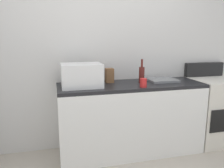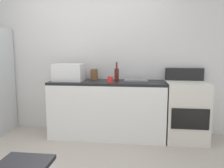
{
  "view_description": "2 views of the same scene",
  "coord_description": "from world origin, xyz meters",
  "px_view_note": "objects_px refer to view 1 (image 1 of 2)",
  "views": [
    {
      "loc": [
        -0.61,
        -1.39,
        1.47
      ],
      "look_at": [
        0.04,
        1.13,
        0.92
      ],
      "focal_mm": 36.1,
      "sensor_mm": 36.0,
      "label": 1
    },
    {
      "loc": [
        0.8,
        -2.27,
        1.34
      ],
      "look_at": [
        0.4,
        0.95,
        0.89
      ],
      "focal_mm": 36.02,
      "sensor_mm": 36.0,
      "label": 2
    }
  ],
  "objects_px": {
    "stove_oven": "(212,109)",
    "wine_bottle": "(142,74)",
    "coffee_mug": "(143,83)",
    "knife_block": "(109,75)",
    "microwave": "(82,75)"
  },
  "relations": [
    {
      "from": "stove_oven",
      "to": "knife_block",
      "type": "height_order",
      "value": "stove_oven"
    },
    {
      "from": "stove_oven",
      "to": "knife_block",
      "type": "bearing_deg",
      "value": 174.42
    },
    {
      "from": "stove_oven",
      "to": "coffee_mug",
      "type": "distance_m",
      "value": 1.26
    },
    {
      "from": "coffee_mug",
      "to": "knife_block",
      "type": "height_order",
      "value": "knife_block"
    },
    {
      "from": "microwave",
      "to": "coffee_mug",
      "type": "bearing_deg",
      "value": -15.13
    },
    {
      "from": "stove_oven",
      "to": "wine_bottle",
      "type": "height_order",
      "value": "wine_bottle"
    },
    {
      "from": "wine_bottle",
      "to": "coffee_mug",
      "type": "bearing_deg",
      "value": -106.7
    },
    {
      "from": "microwave",
      "to": "coffee_mug",
      "type": "distance_m",
      "value": 0.72
    },
    {
      "from": "stove_oven",
      "to": "microwave",
      "type": "xyz_separation_m",
      "value": [
        -1.83,
        -0.03,
        0.57
      ]
    },
    {
      "from": "coffee_mug",
      "to": "knife_block",
      "type": "bearing_deg",
      "value": 131.24
    },
    {
      "from": "microwave",
      "to": "knife_block",
      "type": "height_order",
      "value": "microwave"
    },
    {
      "from": "coffee_mug",
      "to": "knife_block",
      "type": "relative_size",
      "value": 0.56
    },
    {
      "from": "stove_oven",
      "to": "wine_bottle",
      "type": "relative_size",
      "value": 3.67
    },
    {
      "from": "wine_bottle",
      "to": "knife_block",
      "type": "bearing_deg",
      "value": 161.81
    },
    {
      "from": "stove_oven",
      "to": "wine_bottle",
      "type": "xyz_separation_m",
      "value": [
        -1.07,
        0.02,
        0.54
      ]
    }
  ]
}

